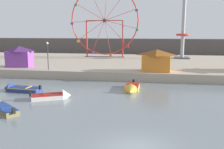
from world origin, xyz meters
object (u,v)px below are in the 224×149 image
object	(u,v)px
promenade_lamp_near	(48,52)
motorboat_mustard_yellow	(131,89)
motorboat_white_red_stripe	(54,96)
motorboat_olive_wood	(1,107)
drop_tower_steel_tower	(183,25)
motorboat_navy_blue	(18,89)
carnival_booth_purple_stall	(19,56)
carnival_booth_orange_canopy	(156,60)
ferris_wheel_red_frame	(104,22)

from	to	relation	value
promenade_lamp_near	motorboat_mustard_yellow	bearing A→B (deg)	-26.27
motorboat_white_red_stripe	motorboat_olive_wood	bearing A→B (deg)	-152.18
drop_tower_steel_tower	motorboat_navy_blue	bearing A→B (deg)	-128.53
carnival_booth_purple_stall	promenade_lamp_near	size ratio (longest dim) A/B	1.06
motorboat_olive_wood	motorboat_white_red_stripe	distance (m)	5.15
promenade_lamp_near	carnival_booth_purple_stall	bearing A→B (deg)	158.34
motorboat_olive_wood	carnival_booth_purple_stall	bearing A→B (deg)	-27.80
motorboat_white_red_stripe	carnival_booth_orange_canopy	distance (m)	15.69
motorboat_olive_wood	motorboat_white_red_stripe	xyz separation A→B (m)	(3.17, 4.06, 0.03)
carnival_booth_purple_stall	drop_tower_steel_tower	bearing A→B (deg)	26.42
motorboat_olive_wood	motorboat_mustard_yellow	xyz separation A→B (m)	(10.52, 8.57, 0.02)
motorboat_navy_blue	ferris_wheel_red_frame	xyz separation A→B (m)	(5.01, 26.42, 8.25)
motorboat_white_red_stripe	carnival_booth_orange_canopy	size ratio (longest dim) A/B	0.92
drop_tower_steel_tower	carnival_booth_orange_canopy	bearing A→B (deg)	-107.53
motorboat_mustard_yellow	drop_tower_steel_tower	bearing A→B (deg)	162.39
promenade_lamp_near	motorboat_white_red_stripe	bearing A→B (deg)	-64.55
motorboat_white_red_stripe	motorboat_navy_blue	size ratio (longest dim) A/B	0.85
motorboat_white_red_stripe	drop_tower_steel_tower	size ratio (longest dim) A/B	0.24
motorboat_navy_blue	carnival_booth_purple_stall	xyz separation A→B (m)	(-5.37, 10.37, 2.58)
drop_tower_steel_tower	carnival_booth_orange_canopy	distance (m)	18.45
drop_tower_steel_tower	carnival_booth_purple_stall	world-z (taller)	drop_tower_steel_tower
motorboat_mustard_yellow	ferris_wheel_red_frame	xyz separation A→B (m)	(-7.61, 24.39, 8.23)
ferris_wheel_red_frame	carnival_booth_purple_stall	distance (m)	19.93
ferris_wheel_red_frame	promenade_lamp_near	world-z (taller)	ferris_wheel_red_frame
carnival_booth_purple_stall	promenade_lamp_near	xyz separation A→B (m)	(5.58, -2.22, 0.92)
drop_tower_steel_tower	carnival_booth_purple_stall	distance (m)	30.96
drop_tower_steel_tower	carnival_booth_orange_canopy	size ratio (longest dim) A/B	3.75
motorboat_navy_blue	promenade_lamp_near	bearing A→B (deg)	-87.20
motorboat_navy_blue	drop_tower_steel_tower	bearing A→B (deg)	-124.25
carnival_booth_orange_canopy	motorboat_mustard_yellow	bearing A→B (deg)	-106.50
drop_tower_steel_tower	carnival_booth_orange_canopy	world-z (taller)	drop_tower_steel_tower
carnival_booth_orange_canopy	promenade_lamp_near	size ratio (longest dim) A/B	1.11
motorboat_mustard_yellow	promenade_lamp_near	distance (m)	14.27
motorboat_white_red_stripe	promenade_lamp_near	world-z (taller)	promenade_lamp_near
motorboat_navy_blue	carnival_booth_purple_stall	distance (m)	11.96
motorboat_mustard_yellow	carnival_booth_orange_canopy	world-z (taller)	carnival_booth_orange_canopy
motorboat_navy_blue	drop_tower_steel_tower	world-z (taller)	drop_tower_steel_tower
motorboat_mustard_yellow	drop_tower_steel_tower	size ratio (longest dim) A/B	0.26
motorboat_olive_wood	motorboat_navy_blue	size ratio (longest dim) A/B	0.93
motorboat_white_red_stripe	drop_tower_steel_tower	bearing A→B (deg)	37.24
motorboat_navy_blue	drop_tower_steel_tower	size ratio (longest dim) A/B	0.29
motorboat_white_red_stripe	carnival_booth_purple_stall	distance (m)	16.88
carnival_booth_orange_canopy	carnival_booth_purple_stall	world-z (taller)	carnival_booth_purple_stall
promenade_lamp_near	drop_tower_steel_tower	bearing A→B (deg)	41.13
motorboat_white_red_stripe	drop_tower_steel_tower	world-z (taller)	drop_tower_steel_tower
motorboat_mustard_yellow	carnival_booth_orange_canopy	bearing A→B (deg)	159.54
motorboat_olive_wood	ferris_wheel_red_frame	bearing A→B (deg)	-56.68
motorboat_mustard_yellow	motorboat_navy_blue	world-z (taller)	motorboat_mustard_yellow
motorboat_navy_blue	promenade_lamp_near	xyz separation A→B (m)	(0.21, 8.16, 3.50)
motorboat_mustard_yellow	carnival_booth_orange_canopy	size ratio (longest dim) A/B	0.98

